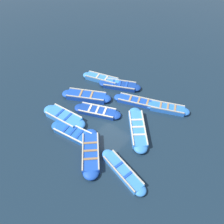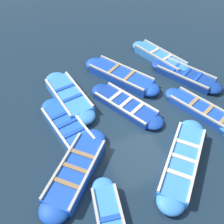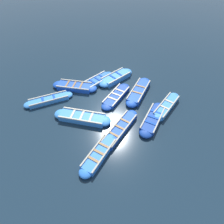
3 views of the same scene
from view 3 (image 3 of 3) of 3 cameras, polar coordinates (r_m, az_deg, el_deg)
name	(u,v)px [view 3 (image 3 of 3)]	position (r m, az deg, el deg)	size (l,w,h in m)	color
ground_plane	(108,104)	(12.73, -1.46, 2.63)	(120.00, 120.00, 0.00)	#162838
boat_tucked	(98,81)	(14.78, -4.69, 10.15)	(3.50, 1.49, 0.38)	#1E59AD
boat_far_corner	(75,87)	(14.35, -12.11, 8.14)	(3.19, 3.23, 0.44)	#1947B7
boat_bow_out	(49,100)	(13.68, -19.93, 3.81)	(3.60, 1.41, 0.35)	#3884E0
boat_stern_in	(120,129)	(10.93, 2.56, -5.55)	(3.83, 2.08, 0.35)	#1947B7
boat_alongside	(82,117)	(11.68, -9.70, -1.75)	(3.26, 3.45, 0.44)	#3884E0
boat_mid_row	(139,91)	(13.68, 8.71, 6.64)	(3.77, 2.63, 0.46)	#1947B7
boat_drifting	(116,96)	(13.18, 1.42, 5.25)	(3.51, 2.19, 0.35)	navy
boat_near_quay	(153,119)	(11.76, 13.16, -2.23)	(3.43, 2.31, 0.39)	navy
boat_centre	(99,154)	(9.90, -4.26, -13.47)	(3.19, 1.99, 0.40)	blue
boat_outer_left	(166,106)	(12.88, 17.31, 1.83)	(3.51, 1.72, 0.42)	#3884E0
boat_broadside	(116,77)	(15.05, 1.31, 11.20)	(3.60, 1.40, 0.46)	#3884E0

